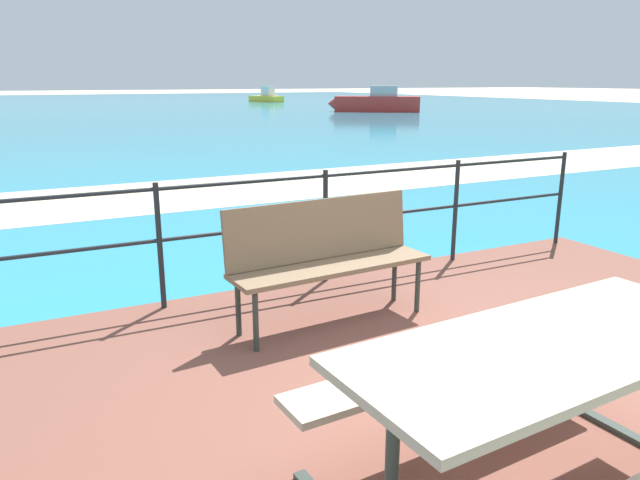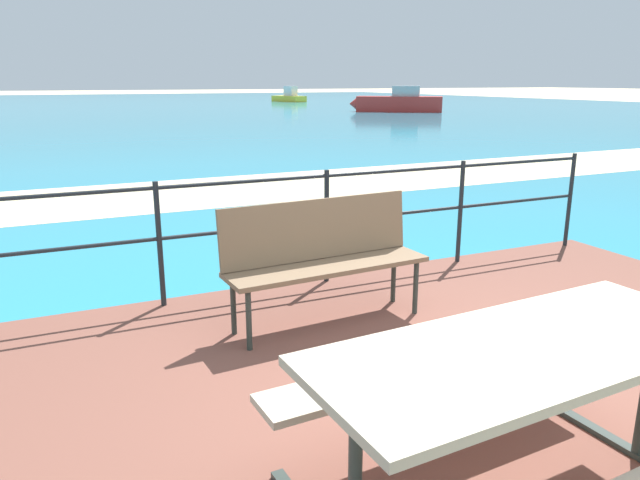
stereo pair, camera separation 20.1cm
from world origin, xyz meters
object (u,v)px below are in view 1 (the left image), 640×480
object	(u,v)px
park_bench	(327,250)
boat_mid	(376,102)
picnic_table	(552,381)
boat_near	(266,97)

from	to	relation	value
park_bench	boat_mid	world-z (taller)	boat_mid
picnic_table	boat_mid	distance (m)	34.58
picnic_table	park_bench	xyz separation A→B (m)	(0.14, 2.26, -0.04)
picnic_table	boat_near	world-z (taller)	boat_near
park_bench	boat_near	distance (m)	49.54
picnic_table	park_bench	distance (m)	2.27
picnic_table	boat_mid	xyz separation A→B (m)	(17.78, 29.66, -0.10)
boat_near	picnic_table	bearing A→B (deg)	142.34
boat_near	boat_mid	size ratio (longest dim) A/B	0.77
boat_near	boat_mid	bearing A→B (deg)	161.72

